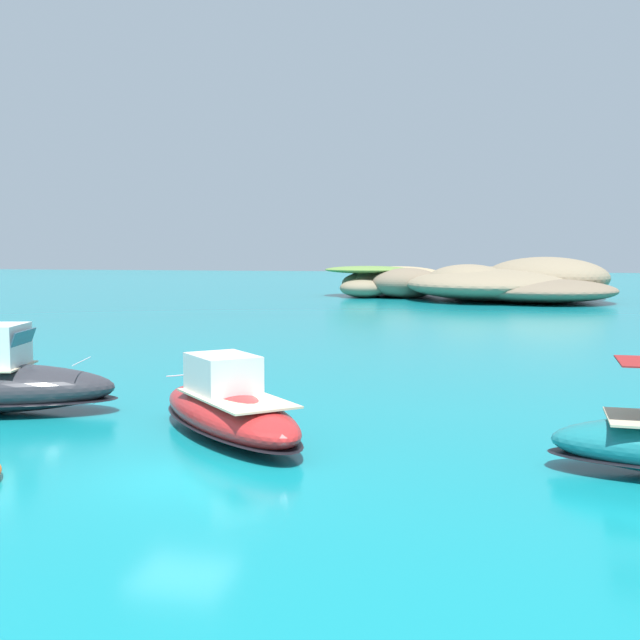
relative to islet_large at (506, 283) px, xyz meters
The scene contains 4 objects.
ground_plane 77.76m from the islet_large, 96.09° to the right, with size 400.00×400.00×0.00m, color #0F7F89.
islet_large is the anchor object (origin of this frame).
islet_small 14.77m from the islet_large, 161.11° to the left, with size 17.39×21.15×3.81m.
motorboat_red 73.20m from the islet_large, 96.81° to the right, with size 7.56×7.83×2.47m.
Camera 1 is at (7.61, -17.62, 5.64)m, focal length 43.79 mm.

